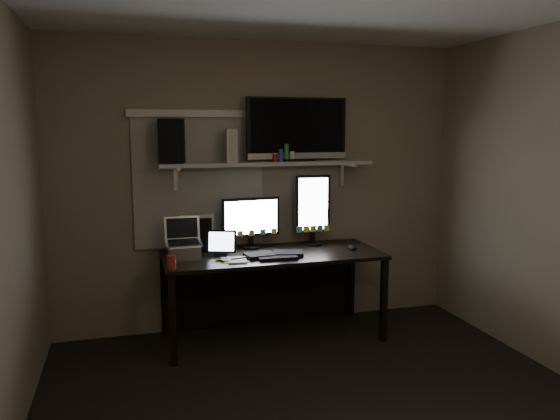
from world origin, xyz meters
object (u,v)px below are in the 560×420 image
object	(u,v)px
desk	(269,270)
laptop	(184,239)
tablet	(221,243)
monitor_landscape	(251,223)
mouse	(352,248)
game_console	(231,146)
keyboard	(274,254)
tv	(297,129)
speaker	(172,141)
monitor_portrait	(313,209)
cup	(171,262)

from	to	relation	value
desk	laptop	distance (m)	0.81
tablet	monitor_landscape	bearing A→B (deg)	55.18
monitor_landscape	mouse	distance (m)	0.89
mouse	game_console	distance (m)	1.34
mouse	monitor_landscape	bearing A→B (deg)	156.19
tablet	laptop	world-z (taller)	laptop
keyboard	tv	world-z (taller)	tv
speaker	monitor_landscape	bearing A→B (deg)	12.49
desk	tv	world-z (taller)	tv
tablet	tv	distance (m)	1.16
laptop	game_console	bearing A→B (deg)	20.91
monitor_landscape	tv	bearing A→B (deg)	-8.42
tablet	desk	bearing A→B (deg)	32.98
mouse	monitor_portrait	bearing A→B (deg)	128.21
game_console	monitor_portrait	bearing A→B (deg)	11.62
keyboard	laptop	size ratio (longest dim) A/B	1.52
tablet	cup	distance (m)	0.52
monitor_landscape	tv	world-z (taller)	tv
keyboard	laptop	xyz separation A→B (m)	(-0.72, 0.11, 0.14)
cup	speaker	bearing A→B (deg)	81.78
keyboard	laptop	distance (m)	0.74
monitor_landscape	laptop	xyz separation A→B (m)	(-0.60, -0.23, -0.07)
desk	speaker	xyz separation A→B (m)	(-0.78, 0.09, 1.10)
mouse	tv	xyz separation A→B (m)	(-0.41, 0.28, 1.00)
monitor_portrait	cup	world-z (taller)	monitor_portrait
keyboard	mouse	size ratio (longest dim) A/B	4.84
keyboard	tablet	xyz separation A→B (m)	(-0.41, 0.13, 0.09)
desk	monitor_landscape	distance (m)	0.44
desk	mouse	bearing A→B (deg)	-15.56
laptop	tv	size ratio (longest dim) A/B	0.36
monitor_landscape	game_console	world-z (taller)	game_console
cup	desk	bearing A→B (deg)	24.88
monitor_portrait	laptop	world-z (taller)	monitor_portrait
mouse	speaker	size ratio (longest dim) A/B	0.28
desk	laptop	bearing A→B (deg)	-171.12
cup	tv	distance (m)	1.56
speaker	mouse	bearing A→B (deg)	-0.20
tv	monitor_landscape	bearing A→B (deg)	173.12
mouse	cup	bearing A→B (deg)	-175.88
monitor_portrait	tablet	xyz separation A→B (m)	(-0.86, -0.20, -0.21)
monitor_landscape	monitor_portrait	distance (m)	0.56
tablet	tv	size ratio (longest dim) A/B	0.27
tablet	laptop	size ratio (longest dim) A/B	0.77
game_console	speaker	bearing A→B (deg)	-176.25
monitor_portrait	tv	size ratio (longest dim) A/B	0.71
mouse	laptop	size ratio (longest dim) A/B	0.31
monitor_landscape	cup	world-z (taller)	monitor_landscape
monitor_landscape	tablet	size ratio (longest dim) A/B	2.08
monitor_portrait	keyboard	xyz separation A→B (m)	(-0.44, -0.33, -0.30)
laptop	tv	distance (m)	1.33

